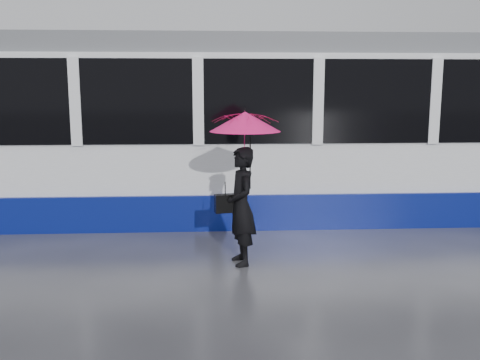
{
  "coord_description": "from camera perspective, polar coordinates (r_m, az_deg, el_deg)",
  "views": [
    {
      "loc": [
        -0.05,
        -7.65,
        2.42
      ],
      "look_at": [
        0.38,
        0.01,
        1.1
      ],
      "focal_mm": 40.0,
      "sensor_mm": 36.0,
      "label": 1
    }
  ],
  "objects": [
    {
      "name": "rails",
      "position": [
        10.43,
        -2.89,
        -3.61
      ],
      "size": [
        34.0,
        1.51,
        0.02
      ],
      "color": "#3F3D38",
      "rests_on": "ground"
    },
    {
      "name": "woman",
      "position": [
        7.35,
        0.14,
        -2.82
      ],
      "size": [
        0.51,
        0.66,
        1.64
      ],
      "primitive_type": "imported",
      "rotation": [
        0.0,
        0.0,
        -1.36
      ],
      "color": "black",
      "rests_on": "ground"
    },
    {
      "name": "ground",
      "position": [
        8.03,
        -2.76,
        -7.8
      ],
      "size": [
        90.0,
        90.0,
        0.0
      ],
      "primitive_type": "plane",
      "color": "#2E2E33",
      "rests_on": "ground"
    },
    {
      "name": "umbrella",
      "position": [
        7.21,
        0.54,
        4.77
      ],
      "size": [
        1.14,
        1.14,
        1.1
      ],
      "rotation": [
        0.0,
        0.0,
        0.21
      ],
      "color": "#E11376",
      "rests_on": "ground"
    },
    {
      "name": "handbag",
      "position": [
        7.35,
        -1.58,
        -2.5
      ],
      "size": [
        0.31,
        0.18,
        0.43
      ],
      "rotation": [
        0.0,
        0.0,
        0.21
      ],
      "color": "black",
      "rests_on": "ground"
    },
    {
      "name": "tram",
      "position": [
        10.19,
        -1.47,
        5.35
      ],
      "size": [
        26.0,
        2.56,
        3.35
      ],
      "color": "white",
      "rests_on": "ground"
    }
  ]
}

